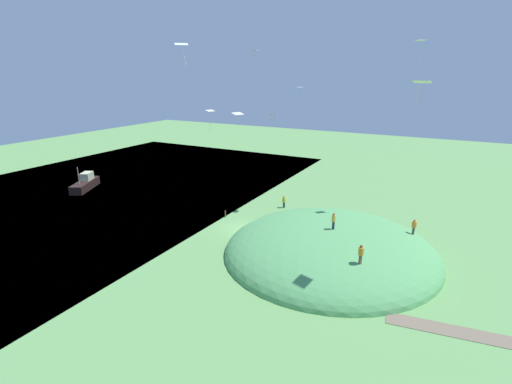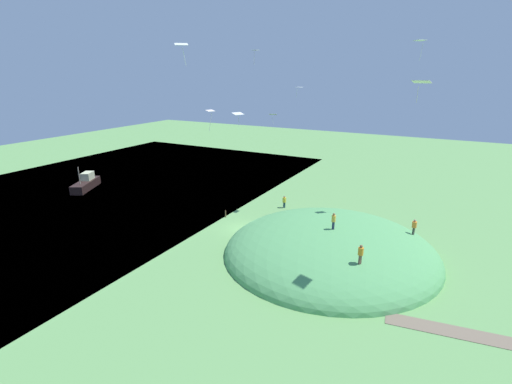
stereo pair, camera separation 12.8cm
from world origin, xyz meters
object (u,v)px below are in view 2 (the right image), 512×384
(person_walking_path, at_px, (361,252))
(kite_0, at_px, (255,51))
(kite_6, at_px, (421,82))
(mooring_post, at_px, (226,214))
(person_with_child, at_px, (284,200))
(person_watching_kites, at_px, (334,219))
(kite_5, at_px, (210,112))
(kite_3, at_px, (181,45))
(kite_7, at_px, (299,88))
(kite_2, at_px, (420,41))
(kite_1, at_px, (238,114))
(person_near_shore, at_px, (414,225))
(boat_on_lake, at_px, (86,183))
(kite_4, at_px, (273,115))

(person_walking_path, bearing_deg, kite_0, 82.69)
(kite_6, xyz_separation_m, mooring_post, (-21.53, 8.68, -16.17))
(person_with_child, height_order, kite_0, kite_0)
(person_watching_kites, distance_m, kite_0, 26.08)
(person_with_child, distance_m, kite_5, 17.44)
(kite_3, bearing_deg, kite_7, 76.96)
(person_watching_kites, relative_size, person_with_child, 0.98)
(kite_2, xyz_separation_m, kite_5, (-17.89, -9.51, -6.67))
(kite_1, distance_m, kite_5, 3.33)
(kite_2, xyz_separation_m, mooring_post, (-19.74, -4.34, -19.67))
(person_near_shore, xyz_separation_m, kite_3, (-18.72, -11.16, 16.51))
(person_with_child, bearing_deg, kite_1, 31.84)
(kite_1, bearing_deg, kite_6, -19.57)
(person_walking_path, distance_m, kite_3, 22.46)
(person_watching_kites, xyz_separation_m, person_with_child, (-9.96, 11.10, -3.05))
(kite_6, relative_size, kite_7, 1.29)
(boat_on_lake, xyz_separation_m, kite_3, (28.72, -10.65, 18.57))
(person_near_shore, relative_size, kite_1, 1.10)
(kite_0, relative_size, kite_2, 0.95)
(kite_1, distance_m, kite_7, 9.46)
(kite_2, relative_size, kite_5, 0.87)
(person_walking_path, distance_m, kite_5, 19.86)
(kite_2, height_order, kite_3, kite_2)
(mooring_post, bearing_deg, kite_2, 12.41)
(kite_0, xyz_separation_m, kite_2, (20.42, -4.74, 0.14))
(boat_on_lake, distance_m, kite_3, 35.82)
(boat_on_lake, bearing_deg, kite_7, -106.64)
(kite_4, bearing_deg, kite_7, -42.89)
(kite_0, height_order, kite_3, kite_0)
(kite_7, bearing_deg, mooring_post, -137.52)
(kite_1, bearing_deg, boat_on_lake, 175.38)
(person_near_shore, bearing_deg, kite_2, 50.25)
(person_walking_path, distance_m, kite_6, 13.50)
(boat_on_lake, bearing_deg, person_walking_path, -128.58)
(person_walking_path, bearing_deg, kite_7, 73.70)
(kite_6, bearing_deg, kite_4, 135.37)
(person_walking_path, bearing_deg, boat_on_lake, 114.13)
(person_near_shore, distance_m, kite_1, 21.16)
(person_near_shore, relative_size, kite_2, 0.86)
(person_watching_kites, bearing_deg, kite_2, -110.81)
(boat_on_lake, relative_size, person_walking_path, 3.99)
(person_walking_path, distance_m, mooring_post, 20.80)
(person_watching_kites, relative_size, person_walking_path, 0.97)
(kite_5, bearing_deg, kite_1, 63.71)
(person_walking_path, distance_m, person_with_child, 20.72)
(person_watching_kites, relative_size, person_near_shore, 1.01)
(kite_1, bearing_deg, person_with_child, 79.07)
(kite_3, xyz_separation_m, kite_4, (-2.32, 22.47, -7.82))
(kite_1, distance_m, kite_2, 19.03)
(kite_5, bearing_deg, kite_0, 100.05)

